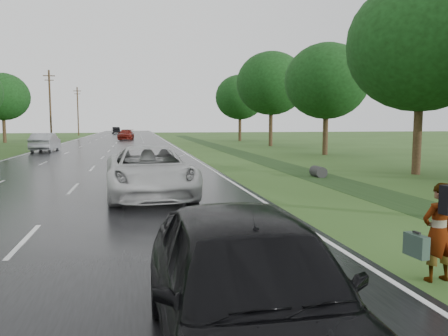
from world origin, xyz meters
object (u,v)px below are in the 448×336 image
Objects in this scene: dark_sedan at (249,289)px; silver_sedan at (45,142)px; pedestrian at (438,231)px; white_pickup at (149,171)px.

silver_sedan is (-9.48, 38.70, -0.03)m from dark_sedan.
pedestrian is 10.74m from white_pickup.
dark_sedan is at bearing -89.91° from white_pickup.
white_pickup is (-4.56, 9.73, 0.07)m from pedestrian.
pedestrian is 39.05m from silver_sedan.
white_pickup is 28.37m from silver_sedan.
silver_sedan is at bearing -75.29° from pedestrian.
white_pickup is at bearing 94.10° from dark_sedan.
pedestrian is at bearing 111.57° from silver_sedan.
dark_sedan is at bearing 105.39° from silver_sedan.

